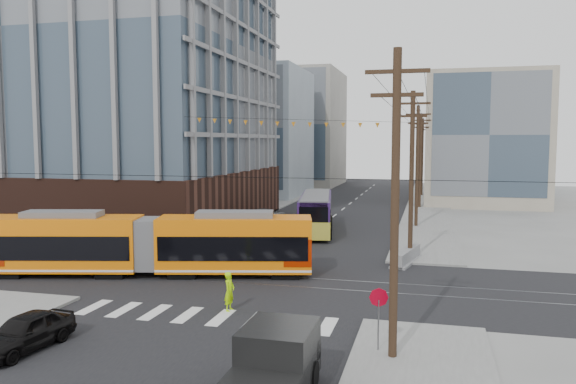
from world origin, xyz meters
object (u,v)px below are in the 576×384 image
Objects in this scene: black_sedan at (25,332)px; pickup_truck at (263,380)px; city_bus at (316,213)px; streetcar at (149,245)px.

pickup_truck is at bearing -8.53° from black_sedan.
pickup_truck is at bearing -90.81° from city_bus.
city_bus is (6.29, 17.85, -0.14)m from streetcar.
black_sedan is (-5.12, -29.68, -0.98)m from city_bus.
city_bus reaches higher than pickup_truck.
streetcar is 4.61× the size of black_sedan.
streetcar is at bearing 101.58° from black_sedan.
streetcar is at bearing -118.98° from city_bus.
city_bus is 1.94× the size of pickup_truck.
streetcar is 18.93m from city_bus.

